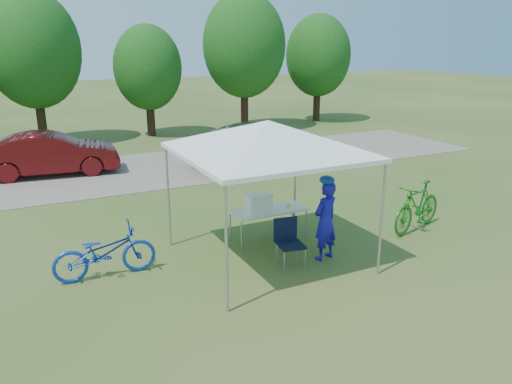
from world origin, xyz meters
TOP-DOWN VIEW (x-y plane):
  - ground at (0.00, 0.00)m, footprint 100.00×100.00m
  - gravel_strip at (0.00, 8.00)m, footprint 24.00×5.00m
  - canopy at (0.00, 0.00)m, footprint 4.53×4.53m
  - treeline at (-0.29, 14.05)m, footprint 24.89×4.28m
  - folding_table at (0.49, 0.89)m, footprint 1.63×0.68m
  - folding_chair at (0.23, -0.41)m, footprint 0.53×0.55m
  - cooler at (0.25, 0.89)m, footprint 0.52×0.36m
  - ice_cream_cup at (0.95, 0.84)m, footprint 0.09×0.09m
  - cyclist at (1.00, -0.49)m, footprint 0.65×0.52m
  - bike_blue at (-2.98, 0.61)m, footprint 1.83×0.68m
  - bike_green at (3.74, -0.11)m, footprint 1.91×1.03m
  - minivan at (3.52, 7.01)m, footprint 5.48×3.11m
  - sedan at (-3.15, 8.68)m, footprint 4.23×1.87m

SIDE VIEW (x-z plane):
  - ground at x=0.00m, z-range 0.00..0.00m
  - gravel_strip at x=0.00m, z-range 0.00..0.02m
  - bike_blue at x=-2.98m, z-range 0.00..0.95m
  - folding_chair at x=0.23m, z-range 0.08..1.00m
  - bike_green at x=3.74m, z-range 0.00..1.10m
  - folding_table at x=0.49m, z-range 0.29..0.96m
  - sedan at x=-3.15m, z-range 0.02..1.37m
  - ice_cream_cup at x=0.95m, z-range 0.67..0.73m
  - minivan at x=3.52m, z-range 0.02..1.46m
  - cyclist at x=1.00m, z-range 0.00..1.57m
  - cooler at x=0.25m, z-range 0.67..1.05m
  - canopy at x=0.00m, z-range 1.15..4.15m
  - treeline at x=-0.29m, z-range 0.38..6.68m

